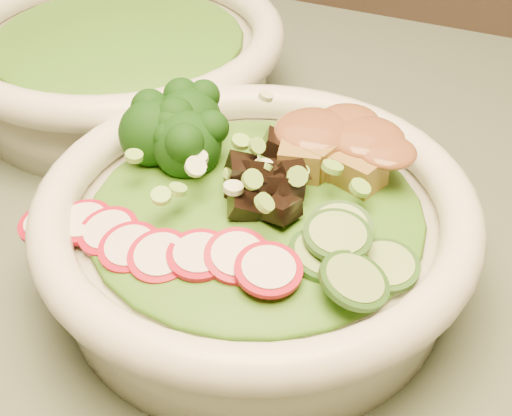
% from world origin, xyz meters
% --- Properties ---
extents(dining_table, '(1.20, 0.80, 0.75)m').
position_xyz_m(dining_table, '(0.00, 0.00, 0.64)').
color(dining_table, black).
rests_on(dining_table, ground).
extents(salad_bowl, '(0.28, 0.28, 0.07)m').
position_xyz_m(salad_bowl, '(0.11, -0.04, 0.79)').
color(salad_bowl, silver).
rests_on(salad_bowl, dining_table).
extents(side_bowl, '(0.29, 0.29, 0.08)m').
position_xyz_m(side_bowl, '(-0.09, 0.12, 0.79)').
color(side_bowl, silver).
rests_on(side_bowl, dining_table).
extents(lettuce_bed, '(0.21, 0.21, 0.02)m').
position_xyz_m(lettuce_bed, '(0.11, -0.04, 0.81)').
color(lettuce_bed, '#236114').
rests_on(lettuce_bed, salad_bowl).
extents(side_lettuce, '(0.20, 0.20, 0.02)m').
position_xyz_m(side_lettuce, '(-0.09, 0.12, 0.81)').
color(side_lettuce, '#236114').
rests_on(side_lettuce, side_bowl).
extents(broccoli_florets, '(0.10, 0.09, 0.05)m').
position_xyz_m(broccoli_florets, '(0.05, -0.01, 0.83)').
color(broccoli_florets, black).
rests_on(broccoli_florets, salad_bowl).
extents(radish_slices, '(0.12, 0.07, 0.02)m').
position_xyz_m(radish_slices, '(0.08, -0.10, 0.82)').
color(radish_slices, '#A30C23').
rests_on(radish_slices, salad_bowl).
extents(cucumber_slices, '(0.09, 0.09, 0.04)m').
position_xyz_m(cucumber_slices, '(0.17, -0.07, 0.82)').
color(cucumber_slices, '#9FC970').
rests_on(cucumber_slices, salad_bowl).
extents(mushroom_heap, '(0.09, 0.09, 0.04)m').
position_xyz_m(mushroom_heap, '(0.12, -0.03, 0.83)').
color(mushroom_heap, black).
rests_on(mushroom_heap, salad_bowl).
extents(tofu_cubes, '(0.10, 0.08, 0.04)m').
position_xyz_m(tofu_cubes, '(0.14, 0.02, 0.82)').
color(tofu_cubes, olive).
rests_on(tofu_cubes, salad_bowl).
extents(peanut_sauce, '(0.07, 0.06, 0.02)m').
position_xyz_m(peanut_sauce, '(0.14, 0.02, 0.84)').
color(peanut_sauce, brown).
rests_on(peanut_sauce, tofu_cubes).
extents(scallion_garnish, '(0.20, 0.20, 0.02)m').
position_xyz_m(scallion_garnish, '(0.11, -0.04, 0.84)').
color(scallion_garnish, '#7BBB42').
rests_on(scallion_garnish, salad_bowl).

